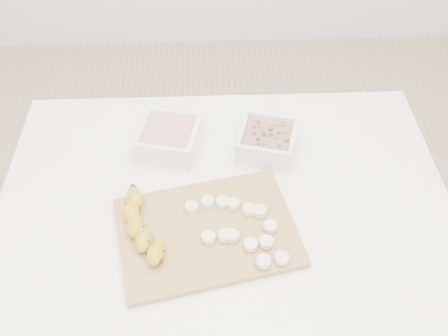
{
  "coord_description": "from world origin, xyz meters",
  "views": [
    {
      "loc": [
        -0.03,
        -0.7,
        1.61
      ],
      "look_at": [
        0.0,
        0.03,
        0.81
      ],
      "focal_mm": 40.0,
      "sensor_mm": 36.0,
      "label": 1
    }
  ],
  "objects_px": {
    "bowl_granola": "(267,141)",
    "cutting_board": "(207,232)",
    "bowl_yogurt": "(169,138)",
    "table": "(224,222)",
    "banana": "(142,227)"
  },
  "relations": [
    {
      "from": "table",
      "to": "cutting_board",
      "type": "distance_m",
      "value": 0.15
    },
    {
      "from": "bowl_yogurt",
      "to": "banana",
      "type": "relative_size",
      "value": 0.83
    },
    {
      "from": "bowl_yogurt",
      "to": "cutting_board",
      "type": "xyz_separation_m",
      "value": [
        0.09,
        -0.26,
        -0.03
      ]
    },
    {
      "from": "bowl_yogurt",
      "to": "cutting_board",
      "type": "height_order",
      "value": "bowl_yogurt"
    },
    {
      "from": "bowl_granola",
      "to": "cutting_board",
      "type": "bearing_deg",
      "value": -121.31
    },
    {
      "from": "cutting_board",
      "to": "bowl_granola",
      "type": "bearing_deg",
      "value": 58.69
    },
    {
      "from": "bowl_yogurt",
      "to": "banana",
      "type": "xyz_separation_m",
      "value": [
        -0.04,
        -0.26,
        -0.0
      ]
    },
    {
      "from": "table",
      "to": "bowl_granola",
      "type": "bearing_deg",
      "value": 52.9
    },
    {
      "from": "cutting_board",
      "to": "banana",
      "type": "height_order",
      "value": "banana"
    },
    {
      "from": "bowl_granola",
      "to": "cutting_board",
      "type": "height_order",
      "value": "bowl_granola"
    },
    {
      "from": "bowl_granola",
      "to": "banana",
      "type": "bearing_deg",
      "value": -139.06
    },
    {
      "from": "table",
      "to": "bowl_yogurt",
      "type": "height_order",
      "value": "bowl_yogurt"
    },
    {
      "from": "table",
      "to": "bowl_yogurt",
      "type": "xyz_separation_m",
      "value": [
        -0.13,
        0.16,
        0.13
      ]
    },
    {
      "from": "cutting_board",
      "to": "table",
      "type": "bearing_deg",
      "value": 68.19
    },
    {
      "from": "cutting_board",
      "to": "banana",
      "type": "xyz_separation_m",
      "value": [
        -0.13,
        -0.0,
        0.02
      ]
    }
  ]
}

